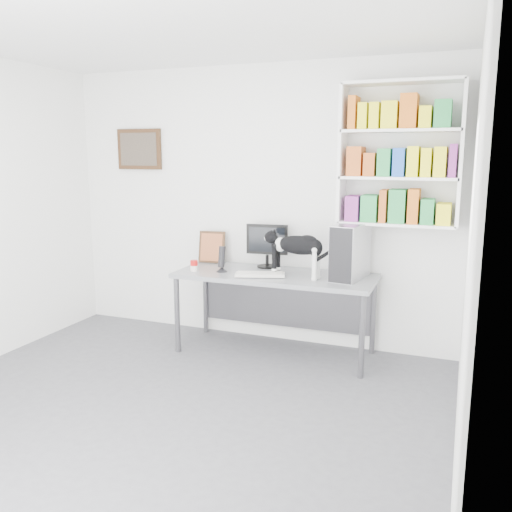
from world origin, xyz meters
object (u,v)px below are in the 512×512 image
(pc_tower, at_px, (350,251))
(leaning_print, at_px, (212,246))
(desk, at_px, (275,313))
(keyboard, at_px, (260,274))
(soup_can, at_px, (194,266))
(cat, at_px, (297,256))
(bookshelf, at_px, (400,154))
(monitor, at_px, (267,246))
(speaker, at_px, (222,259))

(pc_tower, xyz_separation_m, leaning_print, (-1.45, 0.18, -0.08))
(desk, bearing_deg, keyboard, -122.34)
(soup_can, xyz_separation_m, cat, (0.98, 0.10, 0.15))
(soup_can, height_order, cat, cat)
(leaning_print, bearing_deg, bookshelf, -7.72)
(monitor, bearing_deg, speaker, -140.91)
(desk, relative_size, cat, 2.86)
(keyboard, bearing_deg, pc_tower, -2.15)
(bookshelf, bearing_deg, keyboard, -160.65)
(leaning_print, distance_m, soup_can, 0.44)
(desk, distance_m, pc_tower, 0.93)
(monitor, bearing_deg, desk, -62.02)
(keyboard, bearing_deg, leaning_print, 131.04)
(bookshelf, xyz_separation_m, desk, (-1.04, -0.25, -1.47))
(soup_can, bearing_deg, keyboard, 1.82)
(desk, bearing_deg, speaker, -169.11)
(pc_tower, distance_m, leaning_print, 1.46)
(bookshelf, height_order, pc_tower, bookshelf)
(monitor, relative_size, soup_can, 4.18)
(pc_tower, height_order, speaker, pc_tower)
(bookshelf, xyz_separation_m, keyboard, (-1.13, -0.40, -1.07))
(leaning_print, bearing_deg, cat, -25.23)
(desk, xyz_separation_m, monitor, (-0.17, 0.24, 0.60))
(keyboard, distance_m, pc_tower, 0.83)
(monitor, height_order, keyboard, monitor)
(speaker, bearing_deg, keyboard, 3.17)
(soup_can, bearing_deg, bookshelf, 13.16)
(monitor, xyz_separation_m, soup_can, (-0.58, -0.41, -0.16))
(bookshelf, bearing_deg, leaning_print, 179.87)
(leaning_print, height_order, soup_can, leaning_print)
(desk, height_order, leaning_print, leaning_print)
(monitor, relative_size, keyboard, 0.97)
(bookshelf, relative_size, pc_tower, 2.54)
(speaker, height_order, leaning_print, leaning_print)
(bookshelf, height_order, monitor, bookshelf)
(keyboard, height_order, speaker, speaker)
(pc_tower, height_order, leaning_print, pc_tower)
(bookshelf, relative_size, monitor, 2.87)
(monitor, relative_size, leaning_print, 1.30)
(desk, relative_size, pc_tower, 3.77)
(desk, relative_size, speaker, 7.28)
(bookshelf, relative_size, cat, 1.93)
(bookshelf, xyz_separation_m, pc_tower, (-0.36, -0.18, -0.84))
(bookshelf, bearing_deg, speaker, -167.17)
(cat, bearing_deg, desk, 173.04)
(bookshelf, bearing_deg, cat, -158.76)
(keyboard, distance_m, cat, 0.38)
(bookshelf, distance_m, desk, 1.82)
(pc_tower, relative_size, speaker, 1.93)
(leaning_print, bearing_deg, monitor, -8.93)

